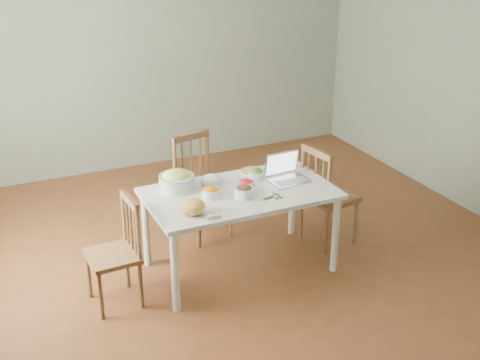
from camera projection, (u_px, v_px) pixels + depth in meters
name	position (u px, v px, depth m)	size (l,w,h in m)	color
floor	(242.00, 258.00, 5.49)	(5.00, 5.00, 0.00)	#4F2B16
wall_back	(149.00, 51.00, 7.04)	(5.00, 0.00, 2.70)	gray
wall_front	(471.00, 255.00, 2.87)	(5.00, 0.00, 2.70)	gray
dining_table	(240.00, 230.00, 5.21)	(1.52, 0.86, 0.71)	white
chair_far	(203.00, 188.00, 5.70)	(0.42, 0.40, 0.95)	brown
chair_left	(112.00, 253.00, 4.70)	(0.38, 0.36, 0.87)	brown
chair_right	(330.00, 194.00, 5.59)	(0.41, 0.39, 0.94)	brown
bread_boule	(193.00, 207.00, 4.66)	(0.19, 0.19, 0.12)	#C19444
butter_stick	(214.00, 217.00, 4.61)	(0.11, 0.03, 0.03)	beige
bowl_squash	(177.00, 180.00, 5.06)	(0.29, 0.29, 0.17)	#E8ED74
bowl_carrot	(211.00, 192.00, 4.95)	(0.15, 0.15, 0.08)	orange
bowl_onion	(211.00, 180.00, 5.15)	(0.17, 0.17, 0.09)	white
bowl_mushroom	(244.00, 192.00, 4.94)	(0.16, 0.16, 0.10)	#3D2A1A
bowl_redpep	(246.00, 184.00, 5.09)	(0.14, 0.14, 0.08)	red
bowl_broccoli	(256.00, 174.00, 5.29)	(0.14, 0.14, 0.08)	#206517
flatbread	(252.00, 172.00, 5.42)	(0.21, 0.21, 0.02)	tan
basil_bunch	(272.00, 196.00, 4.95)	(0.18, 0.18, 0.02)	#22640D
laptop	(290.00, 169.00, 5.21)	(0.32, 0.26, 0.22)	silver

